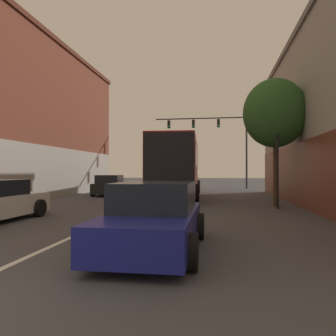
{
  "coord_description": "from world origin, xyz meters",
  "views": [
    {
      "loc": [
        3.66,
        -2.87,
        1.67
      ],
      "look_at": [
        0.7,
        16.47,
        1.87
      ],
      "focal_mm": 35.0,
      "sensor_mm": 36.0,
      "label": 1
    }
  ],
  "objects": [
    {
      "name": "bus",
      "position": [
        1.04,
        18.47,
        2.03
      ],
      "size": [
        3.26,
        12.0,
        3.62
      ],
      "rotation": [
        0.0,
        0.0,
        1.62
      ],
      "color": "maroon",
      "rests_on": "ground_plane"
    },
    {
      "name": "building_left_brick",
      "position": [
        -9.74,
        17.59,
        5.2
      ],
      "size": [
        6.81,
        18.36,
        10.18
      ],
      "color": "brown",
      "rests_on": "ground_plane"
    },
    {
      "name": "street_tree_near",
      "position": [
        6.34,
        13.26,
        4.43
      ],
      "size": [
        2.98,
        2.68,
        6.08
      ],
      "color": "#4C3823",
      "rests_on": "ground_plane"
    },
    {
      "name": "street_lamp",
      "position": [
        6.29,
        12.32,
        3.18
      ],
      "size": [
        0.38,
        0.38,
        4.91
      ],
      "color": "black",
      "rests_on": "ground_plane"
    },
    {
      "name": "lane_center_line",
      "position": [
        0.0,
        16.86,
        0.0
      ],
      "size": [
        0.14,
        45.72,
        0.01
      ],
      "color": "silver",
      "rests_on": "ground_plane"
    },
    {
      "name": "parked_car_left_mid",
      "position": [
        -3.86,
        19.31,
        0.66
      ],
      "size": [
        2.28,
        4.5,
        1.41
      ],
      "rotation": [
        0.0,
        0.0,
        1.67
      ],
      "color": "black",
      "rests_on": "ground_plane"
    },
    {
      "name": "traffic_signal_gantry",
      "position": [
        3.49,
        29.7,
        5.4
      ],
      "size": [
        9.08,
        0.36,
        7.24
      ],
      "color": "#333338",
      "rests_on": "ground_plane"
    },
    {
      "name": "hatchback_foreground",
      "position": [
        2.31,
        3.98,
        0.67
      ],
      "size": [
        2.02,
        4.24,
        1.43
      ],
      "rotation": [
        0.0,
        0.0,
        1.57
      ],
      "color": "navy",
      "rests_on": "ground_plane"
    }
  ]
}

